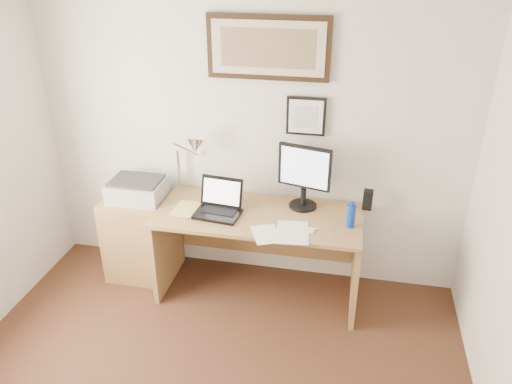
% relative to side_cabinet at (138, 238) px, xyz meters
% --- Properties ---
extents(wall_back, '(3.50, 0.02, 2.50)m').
position_rel_side_cabinet_xyz_m(wall_back, '(0.92, 0.32, 0.89)').
color(wall_back, silver).
rests_on(wall_back, ground).
extents(side_cabinet, '(0.50, 0.40, 0.73)m').
position_rel_side_cabinet_xyz_m(side_cabinet, '(0.00, 0.00, 0.00)').
color(side_cabinet, olive).
rests_on(side_cabinet, floor).
extents(water_bottle, '(0.06, 0.06, 0.18)m').
position_rel_side_cabinet_xyz_m(water_bottle, '(1.77, -0.10, 0.48)').
color(water_bottle, '#0C329D').
rests_on(water_bottle, desk).
extents(bottle_cap, '(0.03, 0.03, 0.02)m').
position_rel_side_cabinet_xyz_m(bottle_cap, '(1.77, -0.10, 0.58)').
color(bottle_cap, '#0C329D').
rests_on(bottle_cap, water_bottle).
extents(speaker, '(0.08, 0.07, 0.16)m').
position_rel_side_cabinet_xyz_m(speaker, '(1.90, 0.20, 0.47)').
color(speaker, black).
rests_on(speaker, desk).
extents(paper_sheet_a, '(0.28, 0.32, 0.00)m').
position_rel_side_cabinet_xyz_m(paper_sheet_a, '(1.18, -0.34, 0.39)').
color(paper_sheet_a, white).
rests_on(paper_sheet_a, desk).
extents(paper_sheet_b, '(0.27, 0.35, 0.00)m').
position_rel_side_cabinet_xyz_m(paper_sheet_b, '(1.37, -0.28, 0.39)').
color(paper_sheet_b, white).
rests_on(paper_sheet_b, desk).
extents(sticky_pad, '(0.09, 0.09, 0.01)m').
position_rel_side_cabinet_xyz_m(sticky_pad, '(1.48, -0.23, 0.39)').
color(sticky_pad, '#F8F475').
rests_on(sticky_pad, desk).
extents(marker_pen, '(0.14, 0.06, 0.02)m').
position_rel_side_cabinet_xyz_m(marker_pen, '(1.48, -0.22, 0.39)').
color(marker_pen, white).
rests_on(marker_pen, desk).
extents(book, '(0.19, 0.25, 0.02)m').
position_rel_side_cabinet_xyz_m(book, '(0.41, -0.10, 0.39)').
color(book, '#CBC35F').
rests_on(book, desk).
extents(desk, '(1.60, 0.70, 0.75)m').
position_rel_side_cabinet_xyz_m(desk, '(1.07, 0.04, 0.15)').
color(desk, olive).
rests_on(desk, floor).
extents(laptop, '(0.36, 0.33, 0.26)m').
position_rel_side_cabinet_xyz_m(laptop, '(0.77, -0.09, 0.44)').
color(laptop, black).
rests_on(laptop, desk).
extents(lcd_monitor, '(0.42, 0.22, 0.52)m').
position_rel_side_cabinet_xyz_m(lcd_monitor, '(1.39, 0.13, 0.68)').
color(lcd_monitor, black).
rests_on(lcd_monitor, desk).
extents(printer, '(0.44, 0.34, 0.18)m').
position_rel_side_cabinet_xyz_m(printer, '(0.03, 0.03, 0.45)').
color(printer, '#A1A1A4').
rests_on(printer, side_cabinet).
extents(desk_lamp, '(0.29, 0.27, 0.53)m').
position_rel_side_cabinet_xyz_m(desk_lamp, '(0.51, 0.13, 0.82)').
color(desk_lamp, white).
rests_on(desk_lamp, desk).
extents(picture_large, '(0.92, 0.04, 0.47)m').
position_rel_side_cabinet_xyz_m(picture_large, '(1.07, 0.29, 1.59)').
color(picture_large, black).
rests_on(picture_large, wall_back).
extents(picture_small, '(0.30, 0.03, 0.30)m').
position_rel_side_cabinet_xyz_m(picture_small, '(1.37, 0.29, 1.09)').
color(picture_small, black).
rests_on(picture_small, wall_back).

